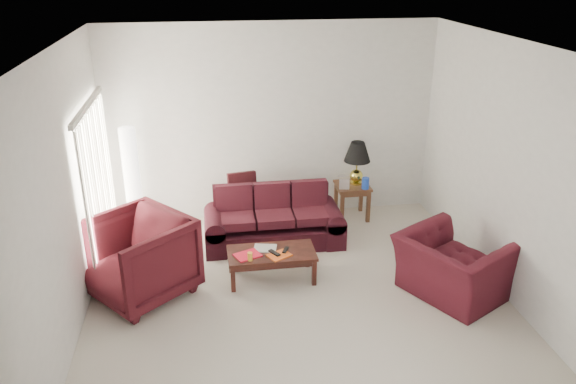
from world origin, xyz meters
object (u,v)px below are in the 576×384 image
Objects in this scene: end_table at (352,201)px; coffee_table at (272,265)px; armchair_left at (138,258)px; armchair_right at (452,267)px; sofa at (274,218)px; floor_lamp at (132,182)px.

coffee_table is at bearing -132.04° from end_table.
end_table is 3.58m from armchair_left.
armchair_left is at bearing -150.31° from end_table.
armchair_left is 3.78m from armchair_right.
sofa is 3.53× the size of end_table.
floor_lamp is 4.56m from armchair_right.
coffee_table is at bearing -96.67° from sofa.
coffee_table is (-0.15, -0.96, -0.21)m from sofa.
armchair_left reaches higher than sofa.
armchair_left reaches higher than end_table.
sofa reaches higher than armchair_right.
coffee_table is (-2.11, 0.69, -0.19)m from armchair_right.
floor_lamp is at bearing 30.89° from armchair_right.
floor_lamp is (-1.97, 0.61, 0.43)m from sofa.
end_table is 2.21m from coffee_table.
armchair_left is at bearing -165.06° from coffee_table.
sofa is at bearing 81.15° from armchair_left.
armchair_right is (0.63, -2.33, 0.10)m from end_table.
end_table is at bearing 29.36° from sofa.
floor_lamp reaches higher than sofa.
sofa is 2.56m from armchair_right.
armchair_left reaches higher than armchair_right.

